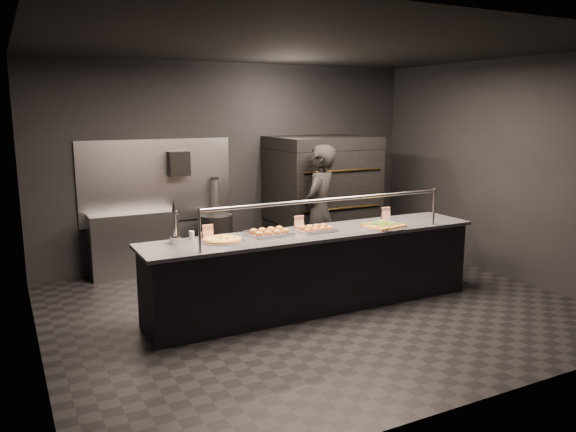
# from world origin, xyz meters

# --- Properties ---
(room) EXTENTS (6.04, 6.00, 3.00)m
(room) POSITION_xyz_m (-0.02, 0.05, 1.50)
(room) COLOR black
(room) RESTS_ON ground
(service_counter) EXTENTS (4.10, 0.78, 1.37)m
(service_counter) POSITION_xyz_m (0.00, -0.00, 0.46)
(service_counter) COLOR black
(service_counter) RESTS_ON ground
(pizza_oven) EXTENTS (1.50, 1.23, 1.91)m
(pizza_oven) POSITION_xyz_m (1.20, 1.90, 0.97)
(pizza_oven) COLOR black
(pizza_oven) RESTS_ON ground
(prep_shelf) EXTENTS (1.20, 0.35, 0.90)m
(prep_shelf) POSITION_xyz_m (-1.60, 2.32, 0.45)
(prep_shelf) COLOR #99999E
(prep_shelf) RESTS_ON ground
(towel_dispenser) EXTENTS (0.30, 0.20, 0.35)m
(towel_dispenser) POSITION_xyz_m (-0.90, 2.39, 1.55)
(towel_dispenser) COLOR black
(towel_dispenser) RESTS_ON room
(fire_extinguisher) EXTENTS (0.14, 0.14, 0.51)m
(fire_extinguisher) POSITION_xyz_m (-0.35, 2.40, 1.06)
(fire_extinguisher) COLOR #B2B2B7
(fire_extinguisher) RESTS_ON room
(beer_tap) EXTENTS (0.12, 0.17, 0.47)m
(beer_tap) POSITION_xyz_m (-1.61, 0.20, 1.05)
(beer_tap) COLOR silver
(beer_tap) RESTS_ON service_counter
(round_pizza) EXTENTS (0.47, 0.47, 0.03)m
(round_pizza) POSITION_xyz_m (-1.13, 0.06, 0.94)
(round_pizza) COLOR silver
(round_pizza) RESTS_ON service_counter
(slider_tray_a) EXTENTS (0.53, 0.42, 0.08)m
(slider_tray_a) POSITION_xyz_m (-0.55, 0.10, 0.95)
(slider_tray_a) COLOR silver
(slider_tray_a) RESTS_ON service_counter
(slider_tray_b) EXTENTS (0.43, 0.32, 0.07)m
(slider_tray_b) POSITION_xyz_m (0.02, 0.03, 0.95)
(slider_tray_b) COLOR silver
(slider_tray_b) RESTS_ON service_counter
(square_pizza) EXTENTS (0.54, 0.54, 0.05)m
(square_pizza) POSITION_xyz_m (0.85, -0.15, 0.94)
(square_pizza) COLOR silver
(square_pizza) RESTS_ON service_counter
(condiment_jar) EXTENTS (0.14, 0.06, 0.09)m
(condiment_jar) POSITION_xyz_m (-1.37, 0.28, 0.96)
(condiment_jar) COLOR silver
(condiment_jar) RESTS_ON service_counter
(tent_cards) EXTENTS (2.55, 0.04, 0.15)m
(tent_cards) POSITION_xyz_m (-0.02, 0.28, 1.00)
(tent_cards) COLOR white
(tent_cards) RESTS_ON service_counter
(trash_bin) EXTENTS (0.48, 0.48, 0.80)m
(trash_bin) POSITION_xyz_m (-0.45, 2.11, 0.40)
(trash_bin) COLOR black
(trash_bin) RESTS_ON ground
(worker) EXTENTS (0.80, 0.77, 1.85)m
(worker) POSITION_xyz_m (0.68, 1.07, 0.92)
(worker) COLOR black
(worker) RESTS_ON ground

